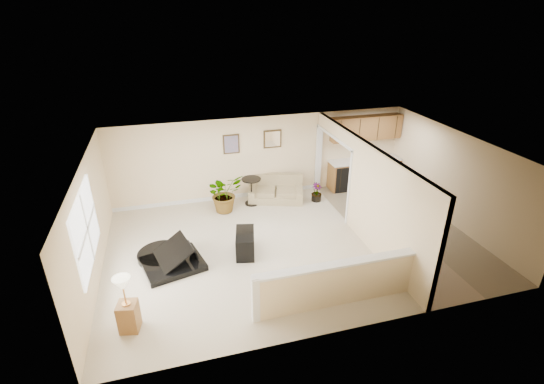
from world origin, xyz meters
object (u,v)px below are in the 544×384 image
object	(u,v)px
accent_table	(251,188)
lamp_stand	(127,308)
loveseat	(275,188)
small_plant	(317,193)
piano	(169,245)
piano_bench	(245,243)
palm_plant	(224,193)

from	to	relation	value
accent_table	lamp_stand	bearing A→B (deg)	-127.11
loveseat	lamp_stand	distance (m)	6.06
small_plant	lamp_stand	world-z (taller)	lamp_stand
piano	piano_bench	distance (m)	1.76
piano_bench	loveseat	size ratio (longest dim) A/B	0.44
piano_bench	loveseat	bearing A→B (deg)	60.31
loveseat	small_plant	xyz separation A→B (m)	(1.16, -0.47, -0.11)
piano	lamp_stand	xyz separation A→B (m)	(-0.82, -1.89, -0.02)
loveseat	accent_table	world-z (taller)	loveseat
piano	small_plant	distance (m)	4.91
piano_bench	palm_plant	xyz separation A→B (m)	(-0.11, 2.29, 0.27)
palm_plant	loveseat	bearing A→B (deg)	12.46
accent_table	lamp_stand	distance (m)	5.44
accent_table	piano	bearing A→B (deg)	-135.15
accent_table	palm_plant	xyz separation A→B (m)	(-0.83, -0.21, 0.02)
piano_bench	palm_plant	bearing A→B (deg)	92.73
palm_plant	small_plant	distance (m)	2.80
loveseat	palm_plant	distance (m)	1.67
loveseat	small_plant	distance (m)	1.26
loveseat	lamp_stand	xyz separation A→B (m)	(-4.07, -4.49, 0.14)
palm_plant	lamp_stand	size ratio (longest dim) A/B	1.09
loveseat	small_plant	world-z (taller)	loveseat
piano	piano_bench	bearing A→B (deg)	-15.55
piano	accent_table	xyz separation A→B (m)	(2.47, 2.45, 0.02)
accent_table	lamp_stand	xyz separation A→B (m)	(-3.28, -4.34, -0.04)
loveseat	lamp_stand	world-z (taller)	lamp_stand
loveseat	accent_table	bearing A→B (deg)	-150.67
piano	piano_bench	size ratio (longest dim) A/B	2.06
small_plant	lamp_stand	distance (m)	6.60
piano_bench	accent_table	bearing A→B (deg)	73.82
lamp_stand	palm_plant	bearing A→B (deg)	59.35
palm_plant	lamp_stand	distance (m)	4.81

